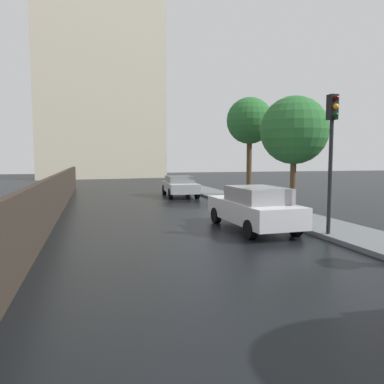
{
  "coord_description": "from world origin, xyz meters",
  "views": [
    {
      "loc": [
        -2.77,
        -2.12,
        2.49
      ],
      "look_at": [
        0.16,
        8.97,
        1.43
      ],
      "focal_mm": 34.94,
      "sensor_mm": 36.0,
      "label": 1
    }
  ],
  "objects_px": {
    "street_tree_near": "(250,121)",
    "street_tree_mid": "(294,131)",
    "car_silver_far_ahead": "(180,185)",
    "car_white_near_kerb": "(254,207)",
    "traffic_light": "(332,138)"
  },
  "relations": [
    {
      "from": "street_tree_near",
      "to": "street_tree_mid",
      "type": "relative_size",
      "value": 1.13
    },
    {
      "from": "car_silver_far_ahead",
      "to": "street_tree_near",
      "type": "height_order",
      "value": "street_tree_near"
    },
    {
      "from": "car_white_near_kerb",
      "to": "street_tree_near",
      "type": "bearing_deg",
      "value": 65.35
    },
    {
      "from": "car_silver_far_ahead",
      "to": "street_tree_mid",
      "type": "height_order",
      "value": "street_tree_mid"
    },
    {
      "from": "street_tree_near",
      "to": "street_tree_mid",
      "type": "distance_m",
      "value": 5.14
    },
    {
      "from": "car_white_near_kerb",
      "to": "car_silver_far_ahead",
      "type": "height_order",
      "value": "car_white_near_kerb"
    },
    {
      "from": "traffic_light",
      "to": "street_tree_near",
      "type": "xyz_separation_m",
      "value": [
        2.55,
        12.05,
        1.68
      ]
    },
    {
      "from": "car_white_near_kerb",
      "to": "car_silver_far_ahead",
      "type": "relative_size",
      "value": 1.02
    },
    {
      "from": "traffic_light",
      "to": "street_tree_mid",
      "type": "bearing_deg",
      "value": 68.48
    },
    {
      "from": "car_silver_far_ahead",
      "to": "street_tree_mid",
      "type": "bearing_deg",
      "value": -52.7
    },
    {
      "from": "car_white_near_kerb",
      "to": "car_silver_far_ahead",
      "type": "distance_m",
      "value": 11.54
    },
    {
      "from": "car_silver_far_ahead",
      "to": "street_tree_near",
      "type": "distance_m",
      "value": 5.99
    },
    {
      "from": "traffic_light",
      "to": "car_white_near_kerb",
      "type": "bearing_deg",
      "value": 130.82
    },
    {
      "from": "car_white_near_kerb",
      "to": "street_tree_mid",
      "type": "relative_size",
      "value": 0.81
    },
    {
      "from": "street_tree_near",
      "to": "street_tree_mid",
      "type": "height_order",
      "value": "street_tree_near"
    }
  ]
}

